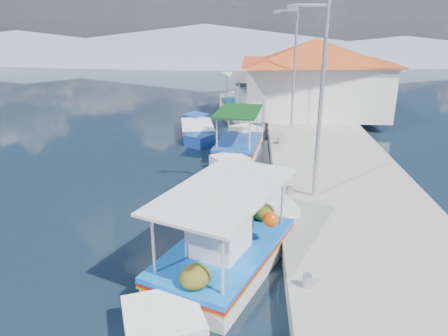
{
  "coord_description": "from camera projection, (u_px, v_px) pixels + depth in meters",
  "views": [
    {
      "loc": [
        2.54,
        -10.74,
        6.01
      ],
      "look_at": [
        1.63,
        2.27,
        1.3
      ],
      "focal_mm": 33.39,
      "sensor_mm": 36.0,
      "label": 1
    }
  ],
  "objects": [
    {
      "name": "ground",
      "position": [
        164.0,
        234.0,
        12.29
      ],
      "size": [
        160.0,
        160.0,
        0.0
      ],
      "primitive_type": "plane",
      "color": "black",
      "rests_on": "ground"
    },
    {
      "name": "quay",
      "position": [
        332.0,
        164.0,
        17.44
      ],
      "size": [
        5.0,
        44.0,
        0.5
      ],
      "primitive_type": "cube",
      "color": "gray",
      "rests_on": "ground"
    },
    {
      "name": "bollards",
      "position": [
        283.0,
        159.0,
        16.74
      ],
      "size": [
        0.2,
        17.2,
        0.3
      ],
      "color": "#A5A8AD",
      "rests_on": "quay"
    },
    {
      "name": "main_caique",
      "position": [
        224.0,
        252.0,
        10.44
      ],
      "size": [
        4.08,
        6.92,
        2.48
      ],
      "rotation": [
        0.0,
        0.0,
        0.4
      ],
      "color": "white",
      "rests_on": "ground"
    },
    {
      "name": "caique_green_canopy",
      "position": [
        238.0,
        147.0,
        19.41
      ],
      "size": [
        2.33,
        6.13,
        2.31
      ],
      "rotation": [
        0.0,
        0.0,
        0.13
      ],
      "color": "white",
      "rests_on": "ground"
    },
    {
      "name": "caique_blue_hull",
      "position": [
        198.0,
        130.0,
        22.56
      ],
      "size": [
        2.28,
        5.43,
        0.98
      ],
      "rotation": [
        0.0,
        0.0,
        -0.18
      ],
      "color": "#1A419E",
      "rests_on": "ground"
    },
    {
      "name": "caique_far",
      "position": [
        247.0,
        108.0,
        26.95
      ],
      "size": [
        3.8,
        7.93,
        2.88
      ],
      "rotation": [
        0.0,
        0.0,
        -0.27
      ],
      "color": "white",
      "rests_on": "ground"
    },
    {
      "name": "harbor_building",
      "position": [
        314.0,
        75.0,
        25.01
      ],
      "size": [
        10.49,
        10.49,
        4.4
      ],
      "color": "silver",
      "rests_on": "quay"
    },
    {
      "name": "lamp_post_near",
      "position": [
        318.0,
        94.0,
        12.56
      ],
      "size": [
        1.21,
        0.14,
        6.0
      ],
      "color": "#A5A8AD",
      "rests_on": "quay"
    },
    {
      "name": "lamp_post_far",
      "position": [
        293.0,
        63.0,
        21.0
      ],
      "size": [
        1.21,
        0.14,
        6.0
      ],
      "color": "#A5A8AD",
      "rests_on": "quay"
    },
    {
      "name": "mountain_ridge",
      "position": [
        280.0,
        46.0,
        63.71
      ],
      "size": [
        171.4,
        96.0,
        5.5
      ],
      "color": "slate",
      "rests_on": "ground"
    }
  ]
}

